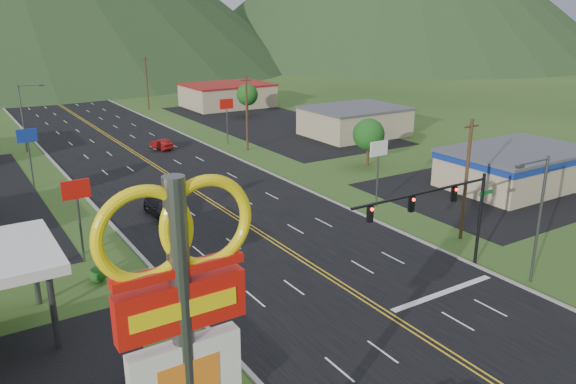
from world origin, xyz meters
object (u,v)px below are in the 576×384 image
traffic_signal (443,206)px  streetlight_west (24,113)px  pylon_sign (184,341)px  streetlight_east (537,212)px  car_dark_mid (163,208)px  car_red_far (161,144)px

traffic_signal → streetlight_west: (-18.16, 56.00, -0.15)m
pylon_sign → streetlight_west: pylon_sign is taller
streetlight_west → pylon_sign: bearing=-94.5°
streetlight_east → car_dark_mid: bearing=122.3°
car_dark_mid → streetlight_west: bearing=96.5°
streetlight_west → car_red_far: size_ratio=2.15×
traffic_signal → car_red_far: 48.14m
streetlight_east → streetlight_west: size_ratio=1.00×
car_dark_mid → car_red_far: bearing=66.1°
streetlight_west → car_dark_mid: size_ratio=1.70×
streetlight_west → traffic_signal: bearing=-72.0°
streetlight_east → car_dark_mid: size_ratio=1.70×
traffic_signal → streetlight_east: size_ratio=1.46×
pylon_sign → streetlight_east: pylon_sign is taller
traffic_signal → car_red_far: bearing=93.2°
traffic_signal → car_dark_mid: 25.72m
streetlight_east → car_red_far: bearing=98.1°
traffic_signal → car_dark_mid: size_ratio=2.48×
car_dark_mid → traffic_signal: bearing=-65.8°
pylon_sign → car_dark_mid: size_ratio=2.65×
traffic_signal → car_red_far: (-2.69, 47.84, -4.64)m
pylon_sign → car_red_far: size_ratio=3.35×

